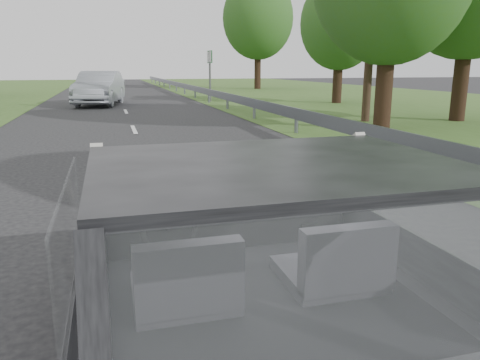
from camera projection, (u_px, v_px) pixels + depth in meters
subject_car at (248, 271)px, 2.65m from camera, size 1.80×4.00×1.45m
dashboard at (222, 217)px, 3.21m from camera, size 1.58×0.45×0.30m
driver_seat at (186, 276)px, 2.24m from camera, size 0.50×0.72×0.42m
passenger_seat at (337, 258)px, 2.45m from camera, size 0.50×0.72×0.42m
steering_wheel at (169, 227)px, 2.81m from camera, size 0.36×0.36×0.04m
cat at (237, 183)px, 3.20m from camera, size 0.54×0.19×0.24m
guardrail at (293, 113)px, 13.17m from camera, size 0.05×90.00×0.32m
other_car at (99, 88)px, 22.96m from camera, size 2.83×5.26×1.64m
highway_sign at (210, 76)px, 24.98m from camera, size 0.12×1.07×2.67m
tree_0 at (390, 9)px, 13.34m from camera, size 5.86×5.86×6.90m
tree_1 at (469, 6)px, 15.51m from camera, size 5.81×5.81×7.60m
tree_2 at (339, 42)px, 23.70m from camera, size 4.23×4.23×6.11m
tree_3 at (258, 35)px, 38.66m from camera, size 7.55×7.55×8.80m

